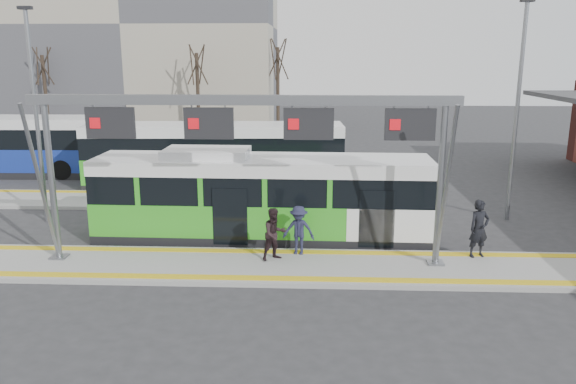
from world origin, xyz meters
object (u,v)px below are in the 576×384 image
at_px(hero_bus, 262,198).
at_px(passenger_a, 479,229).
at_px(passenger_b, 275,234).
at_px(gantry, 247,130).
at_px(passenger_c, 299,230).

distance_m(hero_bus, passenger_a, 7.47).
relative_size(hero_bus, passenger_a, 6.36).
bearing_deg(passenger_b, gantry, 160.73).
distance_m(passenger_a, passenger_c, 5.79).
height_order(passenger_a, passenger_c, passenger_a).
distance_m(hero_bus, passenger_c, 2.53).
relative_size(passenger_a, passenger_b, 1.11).
bearing_deg(passenger_c, passenger_a, 10.21).
bearing_deg(passenger_b, hero_bus, 70.67).
relative_size(gantry, passenger_c, 8.05).
bearing_deg(passenger_c, passenger_b, -133.18).
bearing_deg(passenger_a, hero_bus, 146.22).
xyz_separation_m(hero_bus, passenger_a, (7.17, -2.05, -0.41)).
bearing_deg(gantry, passenger_a, 5.83).
xyz_separation_m(gantry, hero_bus, (0.16, 2.80, -2.80)).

